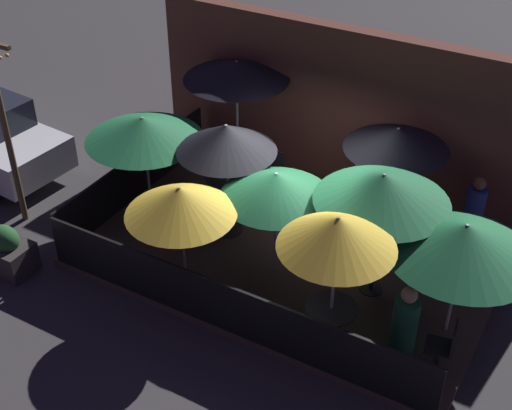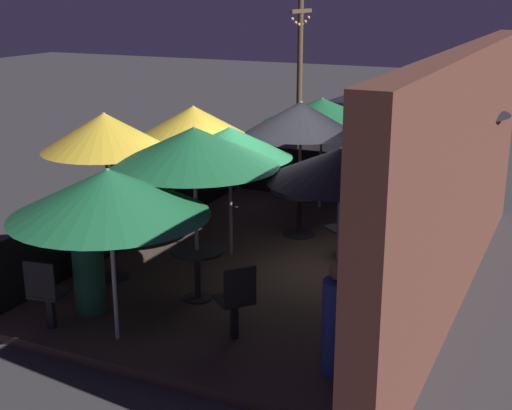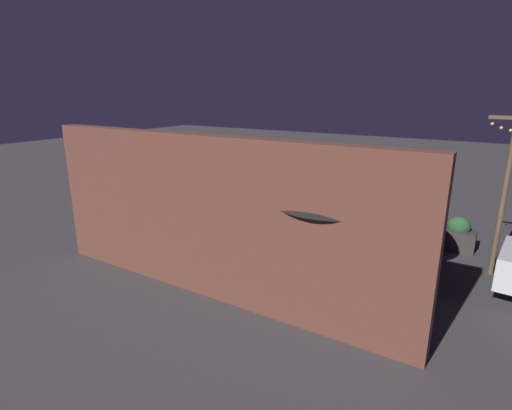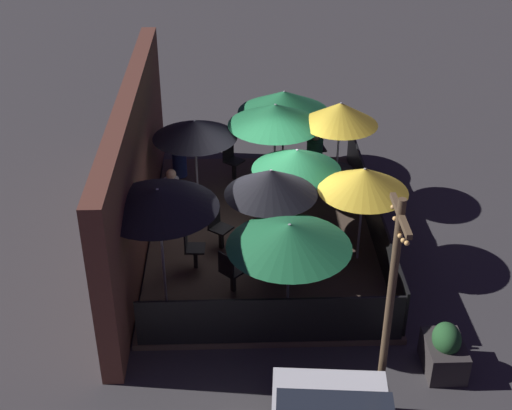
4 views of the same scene
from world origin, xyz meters
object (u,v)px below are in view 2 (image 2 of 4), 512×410
patio_umbrella_4 (230,142)px  patron_2 (393,254)px  dining_table_1 (299,200)px  patio_chair_3 (359,199)px  patio_chair_1 (390,220)px  patio_umbrella_0 (105,132)px  patio_umbrella_1 (301,118)px  patio_chair_4 (46,292)px  patron_0 (89,272)px  patio_umbrella_3 (442,101)px  dining_table_2 (197,261)px  patron_1 (338,322)px  dining_table_0 (111,241)px  light_post (299,82)px  patio_umbrella_7 (342,164)px  parked_car_0 (374,129)px  patio_umbrella_5 (193,121)px  patio_umbrella_8 (109,193)px  patio_umbrella_2 (194,147)px  patio_chair_2 (236,299)px  patio_umbrella_6 (322,110)px  planter_box (229,165)px  patio_chair_0 (344,228)px

patio_umbrella_4 → patron_2: patio_umbrella_4 is taller
dining_table_1 → patio_chair_3: bearing=134.6°
patio_chair_3 → patio_chair_1: bearing=88.0°
patio_umbrella_0 → patio_chair_3: size_ratio=2.56×
patio_umbrella_1 → patio_chair_4: patio_umbrella_1 is taller
patron_0 → patron_2: (-2.11, 3.38, 0.06)m
patio_umbrella_4 → patio_chair_4: bearing=-14.2°
patio_chair_4 → patron_2: (-2.76, 3.51, 0.11)m
patio_umbrella_3 → patio_chair_4: 6.83m
patio_chair_4 → patron_2: bearing=-61.2°
dining_table_2 → patio_chair_4: (1.58, -1.18, -0.04)m
dining_table_2 → patron_1: patron_1 is taller
dining_table_0 → patio_chair_1: (-2.84, 3.29, -0.06)m
dining_table_1 → patio_chair_3: patio_chair_3 is taller
patron_2 → dining_table_1: bearing=-146.0°
patio_umbrella_0 → patio_chair_1: (-2.84, 3.29, -1.63)m
patio_chair_1 → light_post: (-3.85, -3.12, 1.57)m
patio_umbrella_7 → dining_table_1: 3.30m
dining_table_0 → parked_car_0: (-9.07, 1.19, 0.17)m
patio_umbrella_5 → patio_umbrella_8: (4.14, 1.30, -0.05)m
patio_umbrella_2 → patio_chair_3: patio_umbrella_2 is taller
patio_umbrella_3 → patio_chair_4: patio_umbrella_3 is taller
patio_umbrella_0 → patio_umbrella_4: patio_umbrella_0 is taller
patio_umbrella_5 → patio_chair_2: (3.57, 2.60, -1.33)m
patron_2 → patio_umbrella_6: bearing=-161.0°
patio_umbrella_4 → patron_2: (0.50, 2.68, -1.18)m
patron_0 → dining_table_1: bearing=65.7°
patron_0 → patron_1: size_ratio=0.95×
dining_table_0 → patio_umbrella_3: bearing=136.2°
parked_car_0 → patron_0: bearing=0.3°
patio_chair_1 → patio_chair_3: patio_chair_3 is taller
patio_umbrella_8 → planter_box: size_ratio=2.44×
patio_umbrella_8 → patio_umbrella_0: bearing=-142.5°
patio_umbrella_3 → patron_1: 5.33m
patio_umbrella_2 → planter_box: patio_umbrella_2 is taller
patio_umbrella_2 → dining_table_0: patio_umbrella_2 is taller
patio_umbrella_0 → light_post: 6.69m
patio_chair_3 → patio_chair_4: bearing=22.9°
patio_umbrella_2 → patio_umbrella_0: bearing=-94.3°
patio_umbrella_6 → patio_chair_3: 1.90m
dining_table_0 → patio_umbrella_6: bearing=162.0°
patio_umbrella_7 → planter_box: size_ratio=2.30×
patron_0 → light_post: bearing=85.7°
patio_umbrella_6 → patio_chair_1: patio_umbrella_6 is taller
patio_chair_4 → patron_0: (-0.65, 0.13, 0.05)m
patio_umbrella_0 → parked_car_0: size_ratio=0.51×
patio_umbrella_3 → patio_umbrella_0: bearing=-43.8°
patio_umbrella_7 → patio_chair_3: 3.74m
dining_table_1 → dining_table_0: bearing=-30.5°
patio_chair_0 → patio_chair_1: bearing=-88.5°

